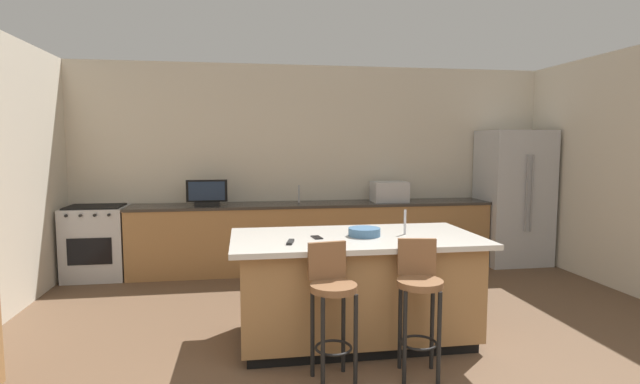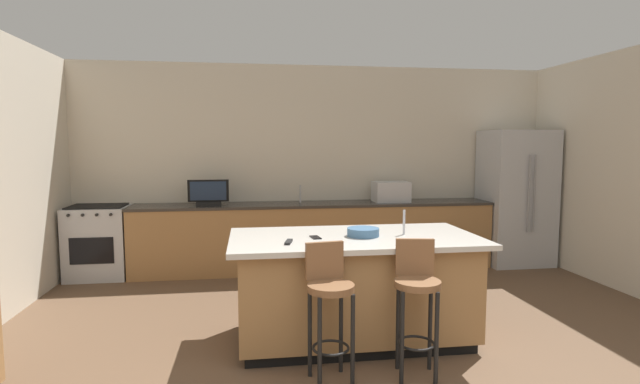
% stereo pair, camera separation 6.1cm
% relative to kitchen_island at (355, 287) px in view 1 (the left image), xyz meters
% --- Properties ---
extents(wall_back, '(7.19, 0.12, 2.83)m').
position_rel_kitchen_island_xyz_m(wall_back, '(0.07, 2.84, 0.94)').
color(wall_back, beige).
rests_on(wall_back, ground_plane).
extents(counter_back, '(4.90, 0.62, 0.92)m').
position_rel_kitchen_island_xyz_m(counter_back, '(-0.01, 2.46, -0.01)').
color(counter_back, '#9E7042').
rests_on(counter_back, ground_plane).
extents(kitchen_island, '(2.15, 1.12, 0.93)m').
position_rel_kitchen_island_xyz_m(kitchen_island, '(0.00, 0.00, 0.00)').
color(kitchen_island, black).
rests_on(kitchen_island, ground_plane).
extents(refrigerator, '(0.91, 0.78, 1.92)m').
position_rel_kitchen_island_xyz_m(refrigerator, '(2.90, 2.39, 0.49)').
color(refrigerator, '#B7BABF').
rests_on(refrigerator, ground_plane).
extents(range_oven, '(0.75, 0.63, 0.94)m').
position_rel_kitchen_island_xyz_m(range_oven, '(-2.84, 2.45, -0.01)').
color(range_oven, '#B7BABF').
rests_on(range_oven, ground_plane).
extents(microwave, '(0.48, 0.36, 0.28)m').
position_rel_kitchen_island_xyz_m(microwave, '(1.06, 2.46, 0.59)').
color(microwave, '#B7BABF').
rests_on(microwave, counter_back).
extents(tv_monitor, '(0.53, 0.16, 0.34)m').
position_rel_kitchen_island_xyz_m(tv_monitor, '(-1.43, 2.40, 0.60)').
color(tv_monitor, black).
rests_on(tv_monitor, counter_back).
extents(sink_faucet_back, '(0.02, 0.02, 0.24)m').
position_rel_kitchen_island_xyz_m(sink_faucet_back, '(-0.20, 2.56, 0.57)').
color(sink_faucet_back, '#B2B2B7').
rests_on(sink_faucet_back, counter_back).
extents(sink_faucet_island, '(0.02, 0.02, 0.22)m').
position_rel_kitchen_island_xyz_m(sink_faucet_island, '(0.45, 0.00, 0.57)').
color(sink_faucet_island, '#B2B2B7').
rests_on(sink_faucet_island, kitchen_island).
extents(bar_stool_left, '(0.34, 0.36, 1.01)m').
position_rel_kitchen_island_xyz_m(bar_stool_left, '(-0.34, -0.69, 0.13)').
color(bar_stool_left, brown).
rests_on(bar_stool_left, ground_plane).
extents(bar_stool_right, '(0.34, 0.36, 1.01)m').
position_rel_kitchen_island_xyz_m(bar_stool_right, '(0.32, -0.71, 0.14)').
color(bar_stool_right, brown).
rests_on(bar_stool_right, ground_plane).
extents(fruit_bowl, '(0.28, 0.28, 0.07)m').
position_rel_kitchen_island_xyz_m(fruit_bowl, '(0.07, -0.02, 0.49)').
color(fruit_bowl, '#3F668C').
rests_on(fruit_bowl, kitchen_island).
extents(cell_phone, '(0.09, 0.16, 0.01)m').
position_rel_kitchen_island_xyz_m(cell_phone, '(-0.35, -0.04, 0.46)').
color(cell_phone, black).
rests_on(cell_phone, kitchen_island).
extents(tv_remote, '(0.08, 0.18, 0.02)m').
position_rel_kitchen_island_xyz_m(tv_remote, '(-0.59, -0.22, 0.47)').
color(tv_remote, black).
rests_on(tv_remote, kitchen_island).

